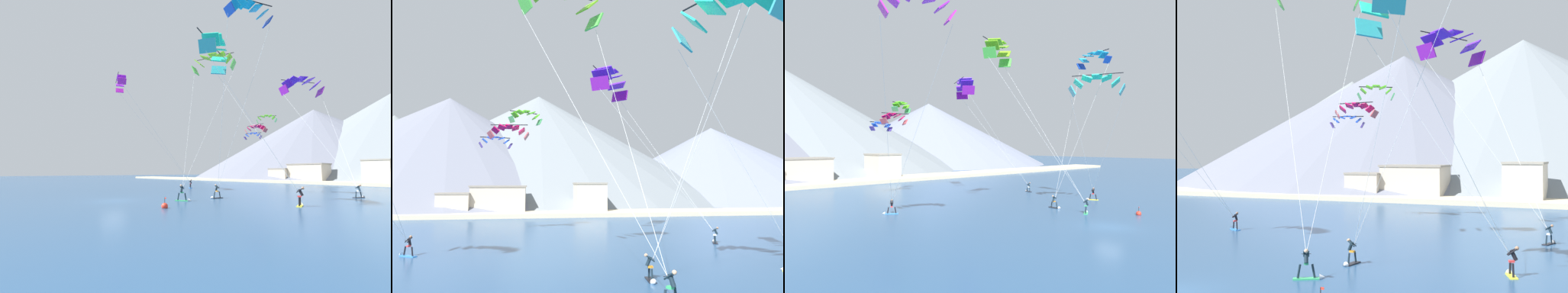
% 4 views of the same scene
% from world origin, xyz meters
% --- Properties ---
extents(ground_plane, '(400.00, 400.00, 0.00)m').
position_xyz_m(ground_plane, '(0.00, 0.00, 0.00)').
color(ground_plane, navy).
extents(kitesurfer_near_lead, '(1.00, 1.77, 1.78)m').
position_xyz_m(kitesurfer_near_lead, '(14.90, 10.51, 0.56)').
color(kitesurfer_near_lead, yellow).
rests_on(kitesurfer_near_lead, ground).
extents(kitesurfer_near_trail, '(1.71, 1.21, 1.79)m').
position_xyz_m(kitesurfer_near_trail, '(4.92, 5.32, 0.55)').
color(kitesurfer_near_trail, '#33B266').
rests_on(kitesurfer_near_trail, ground).
extents(kitesurfer_mid_center, '(1.02, 1.76, 1.62)m').
position_xyz_m(kitesurfer_mid_center, '(15.88, 22.83, 0.44)').
color(kitesurfer_mid_center, black).
rests_on(kitesurfer_mid_center, ground).
extents(kitesurfer_far_left, '(1.69, 1.25, 1.69)m').
position_xyz_m(kitesurfer_far_left, '(-11.43, 20.04, 0.47)').
color(kitesurfer_far_left, '#337FDB').
rests_on(kitesurfer_far_left, ground).
extents(kitesurfer_far_right, '(0.65, 1.77, 1.66)m').
position_xyz_m(kitesurfer_far_right, '(5.21, 9.72, 0.46)').
color(kitesurfer_far_right, black).
rests_on(kitesurfer_far_right, ground).
extents(parafoil_kite_near_lead, '(8.58, 7.17, 14.84)m').
position_xyz_m(parafoil_kite_near_lead, '(8.78, 6.24, 15.15)').
color(parafoil_kite_near_lead, teal).
extents(parafoil_kite_near_trail, '(7.65, 11.34, 18.92)m').
position_xyz_m(parafoil_kite_near_trail, '(0.29, 14.52, 19.20)').
color(parafoil_kite_near_trail, '#4BC941').
extents(parafoil_kite_mid_center, '(11.53, 9.11, 17.01)m').
position_xyz_m(parafoil_kite_mid_center, '(6.74, 28.29, 17.09)').
color(parafoil_kite_mid_center, purple).
extents(parafoil_kite_far_left, '(7.73, 13.74, 18.35)m').
position_xyz_m(parafoil_kite_far_left, '(-15.95, 7.84, 18.74)').
color(parafoil_kite_far_left, '#BC21B3').
extents(parafoil_kite_far_right, '(7.37, 5.37, 18.48)m').
position_xyz_m(parafoil_kite_far_right, '(11.42, 8.25, 18.86)').
color(parafoil_kite_far_right, '#1236A9').
extents(parafoil_kite_distant_high_outer, '(4.72, 1.96, 1.72)m').
position_xyz_m(parafoil_kite_distant_high_outer, '(-4.36, 31.14, 11.69)').
color(parafoil_kite_distant_high_outer, '#BD484F').
extents(parafoil_kite_distant_low_drift, '(3.86, 1.74, 1.36)m').
position_xyz_m(parafoil_kite_distant_low_drift, '(-5.87, 32.16, 10.58)').
color(parafoil_kite_distant_low_drift, '#4C3490').
extents(parafoil_kite_distant_mid_solo, '(3.98, 2.72, 1.58)m').
position_xyz_m(parafoil_kite_distant_mid_solo, '(-2.54, 32.19, 13.61)').
color(parafoil_kite_distant_mid_solo, '#41AB5A').
extents(race_marker_buoy, '(0.56, 0.56, 1.02)m').
position_xyz_m(race_marker_buoy, '(8.07, 0.78, 0.16)').
color(race_marker_buoy, red).
rests_on(race_marker_buoy, ground).
extents(shoreline_strip, '(180.00, 10.00, 0.70)m').
position_xyz_m(shoreline_strip, '(0.00, 56.07, 0.35)').
color(shoreline_strip, beige).
rests_on(shoreline_strip, ground).
extents(shore_building_harbour_front, '(5.72, 4.53, 4.07)m').
position_xyz_m(shore_building_harbour_front, '(-15.09, 57.76, 2.04)').
color(shore_building_harbour_front, '#B7AD9E').
rests_on(shore_building_harbour_front, ground).
extents(shore_building_promenade_mid, '(5.67, 7.04, 5.86)m').
position_xyz_m(shore_building_promenade_mid, '(9.21, 59.07, 2.94)').
color(shore_building_promenade_mid, beige).
rests_on(shore_building_promenade_mid, ground).
extents(shore_building_quay_east, '(10.02, 6.46, 5.30)m').
position_xyz_m(shore_building_quay_east, '(-7.57, 59.83, 2.66)').
color(shore_building_quay_east, '#B7AD9E').
rests_on(shore_building_quay_east, ground).
extents(mountain_peak_east_shoulder, '(84.28, 84.28, 27.58)m').
position_xyz_m(mountain_peak_east_shoulder, '(-45.68, 117.02, 13.79)').
color(mountain_peak_east_shoulder, gray).
rests_on(mountain_peak_east_shoulder, ground).
extents(mountain_peak_far_spur, '(111.33, 111.33, 31.76)m').
position_xyz_m(mountain_peak_far_spur, '(-26.63, 107.36, 15.88)').
color(mountain_peak_far_spur, slate).
rests_on(mountain_peak_far_spur, ground).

